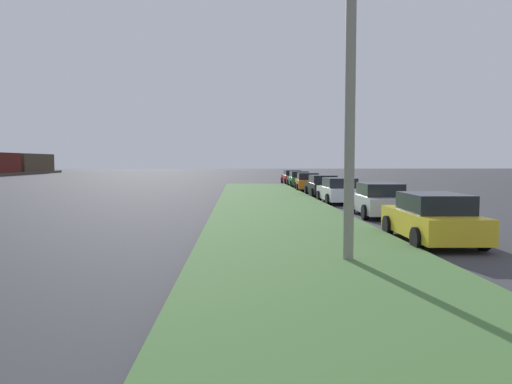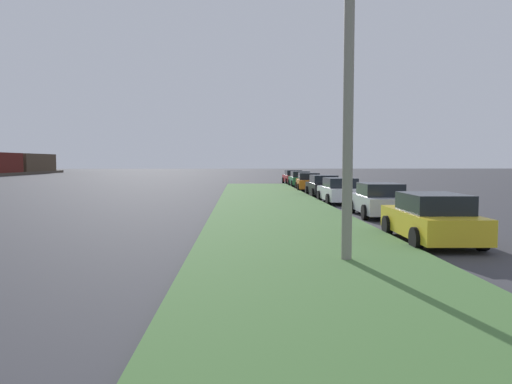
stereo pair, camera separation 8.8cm
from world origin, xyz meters
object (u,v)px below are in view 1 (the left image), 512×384
(parked_car_yellow, at_px, (432,218))
(parked_car_silver, at_px, (379,200))
(streetlight, at_px, (366,75))
(parked_car_black, at_px, (322,186))
(parked_car_green, at_px, (299,179))
(parked_car_orange, at_px, (308,182))
(parked_car_red, at_px, (292,177))
(parked_car_white, at_px, (339,191))

(parked_car_yellow, bearing_deg, parked_car_silver, -2.12)
(streetlight, bearing_deg, parked_car_black, -7.60)
(parked_car_black, relative_size, parked_car_green, 1.00)
(parked_car_silver, distance_m, parked_car_green, 25.00)
(parked_car_orange, bearing_deg, parked_car_red, 2.94)
(parked_car_silver, xyz_separation_m, streetlight, (-9.62, 3.24, 3.67))
(parked_car_red, bearing_deg, parked_car_yellow, 177.77)
(parked_car_yellow, bearing_deg, parked_car_black, 1.13)
(parked_car_black, height_order, parked_car_red, same)
(parked_car_yellow, height_order, parked_car_orange, same)
(parked_car_black, bearing_deg, streetlight, 171.92)
(parked_car_white, bearing_deg, parked_car_yellow, 178.84)
(parked_car_green, bearing_deg, streetlight, 174.98)
(parked_car_white, relative_size, parked_car_black, 1.00)
(parked_car_black, relative_size, streetlight, 0.58)
(parked_car_black, relative_size, parked_car_red, 0.99)
(parked_car_black, bearing_deg, parked_car_green, -0.59)
(parked_car_green, relative_size, parked_car_red, 0.99)
(parked_car_yellow, xyz_separation_m, parked_car_red, (37.37, -0.06, 0.00))
(parked_car_black, xyz_separation_m, parked_car_red, (18.60, 0.00, 0.00))
(parked_car_silver, bearing_deg, parked_car_orange, 3.23)
(parked_car_silver, distance_m, parked_car_red, 30.69)
(parked_car_orange, bearing_deg, parked_car_yellow, -176.71)
(parked_car_red, xyz_separation_m, streetlight, (-40.31, 2.90, 3.67))
(parked_car_green, height_order, streetlight, streetlight)
(parked_car_silver, height_order, parked_car_orange, same)
(parked_car_orange, distance_m, parked_car_green, 6.37)
(parked_car_white, bearing_deg, parked_car_silver, -177.89)
(parked_car_white, distance_m, parked_car_black, 5.48)
(parked_car_silver, bearing_deg, parked_car_green, 2.69)
(parked_car_white, relative_size, streetlight, 0.58)
(parked_car_yellow, xyz_separation_m, parked_car_green, (31.68, -0.08, 0.00))
(parked_car_orange, xyz_separation_m, parked_car_green, (6.37, -0.10, 0.00))
(parked_car_yellow, relative_size, parked_car_black, 1.01)
(parked_car_yellow, distance_m, parked_car_silver, 6.69)
(parked_car_silver, height_order, parked_car_white, same)
(parked_car_white, distance_m, parked_car_red, 24.08)
(parked_car_silver, bearing_deg, parked_car_black, 3.58)
(parked_car_silver, relative_size, streetlight, 0.58)
(parked_car_yellow, relative_size, parked_car_green, 1.01)
(parked_car_yellow, height_order, parked_car_white, same)
(parked_car_yellow, distance_m, parked_car_red, 37.37)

